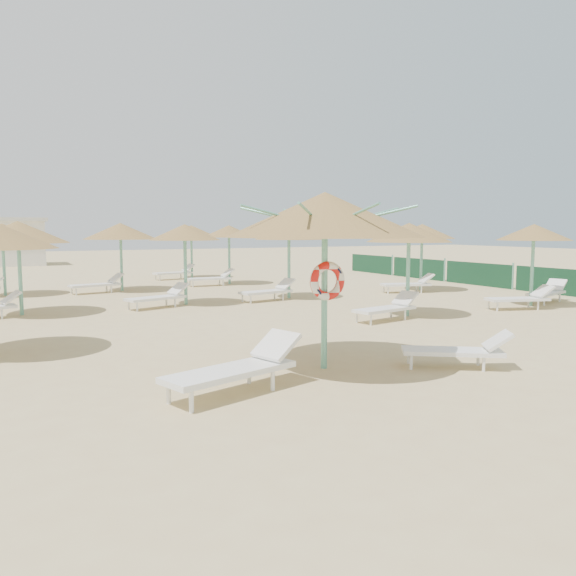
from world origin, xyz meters
name	(u,v)px	position (x,y,z in m)	size (l,w,h in m)	color
ground	(316,374)	(0.00, 0.00, 0.00)	(120.00, 120.00, 0.00)	tan
main_palapa	(325,215)	(0.34, 0.31, 2.71)	(3.48, 3.48, 3.12)	#65AF97
lounger_main_a	(238,367)	(-1.60, -0.41, 0.39)	(2.37, 1.33, 0.83)	white
lounger_main_b	(459,350)	(2.51, -0.77, 0.33)	(1.87, 1.52, 0.68)	white
palapa_field	(205,234)	(1.75, 10.88, 2.31)	(19.80, 17.75, 2.72)	#65AF97
windbreak_fence	(479,274)	(14.00, 9.96, 0.50)	(0.08, 19.84, 1.10)	#16442A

